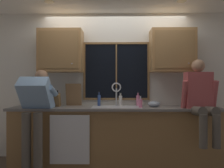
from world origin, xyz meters
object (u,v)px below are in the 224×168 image
bottle_green_glass (99,100)px  soap_dispenser (140,103)px  knife_block (56,100)px  bottle_tall_clear (120,100)px  cutting_board (74,95)px  mixing_bowl (154,104)px  person_sitting_on_counter (201,97)px  bottle_amber_small (138,100)px  person_standing (36,107)px

bottle_green_glass → soap_dispenser: bearing=-21.8°
knife_block → bottle_tall_clear: size_ratio=1.40×
cutting_board → bottle_tall_clear: 0.82m
mixing_bowl → bottle_green_glass: bottle_green_glass is taller
bottle_tall_clear → person_sitting_on_counter: bearing=-20.3°
knife_block → mixing_bowl: (1.62, -0.04, -0.06)m
bottle_tall_clear → bottle_amber_small: size_ratio=0.97×
person_sitting_on_counter → cutting_board: person_sitting_on_counter is taller
cutting_board → soap_dispenser: cutting_board is taller
cutting_board → mixing_bowl: bearing=-8.7°
knife_block → bottle_tall_clear: knife_block is taller
mixing_bowl → bottle_amber_small: bottle_amber_small is taller
cutting_board → bottle_tall_clear: cutting_board is taller
knife_block → cutting_board: (0.26, 0.17, 0.08)m
cutting_board → soap_dispenser: 1.18m
bottle_amber_small → knife_block: bearing=-173.3°
bottle_green_glass → bottle_amber_small: bottle_green_glass is taller
person_standing → bottle_amber_small: size_ratio=6.50×
person_standing → soap_dispenser: bearing=6.8°
mixing_bowl → bottle_tall_clear: size_ratio=0.88×
knife_block → bottle_amber_small: bearing=6.7°
bottle_tall_clear → knife_block: bearing=-172.9°
person_standing → bottle_green_glass: person_standing is taller
knife_block → bottle_amber_small: 1.39m
bottle_tall_clear → bottle_amber_small: 0.30m
person_sitting_on_counter → knife_block: person_sitting_on_counter is taller
knife_block → cutting_board: size_ratio=0.82×
knife_block → bottle_amber_small: size_ratio=1.37×
mixing_bowl → bottle_tall_clear: (-0.55, 0.17, 0.05)m
person_standing → knife_block: person_standing is taller
person_sitting_on_counter → knife_block: (-2.28, 0.31, -0.08)m
knife_block → bottle_green_glass: 0.72m
bottle_green_glass → cutting_board: bearing=174.7°
person_sitting_on_counter → soap_dispenser: 0.91m
bottle_green_glass → person_standing: bearing=-153.3°
person_standing → bottle_green_glass: bearing=26.7°
person_standing → cutting_board: 0.72m
cutting_board → soap_dispenser: bearing=-15.6°
soap_dispenser → bottle_tall_clear: bearing=138.2°
person_sitting_on_counter → bottle_green_glass: (-1.57, 0.44, -0.08)m
person_standing → soap_dispenser: size_ratio=8.21×
cutting_board → bottle_green_glass: size_ratio=1.59×
person_standing → mixing_bowl: size_ratio=7.58×
mixing_bowl → bottle_amber_small: bearing=140.3°
mixing_bowl → soap_dispenser: bearing=-155.2°
person_sitting_on_counter → soap_dispenser: bearing=169.5°
person_sitting_on_counter → bottle_amber_small: 1.02m
cutting_board → mixing_bowl: size_ratio=1.94×
person_sitting_on_counter → cutting_board: bearing=166.6°
cutting_board → person_sitting_on_counter: bearing=-13.4°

